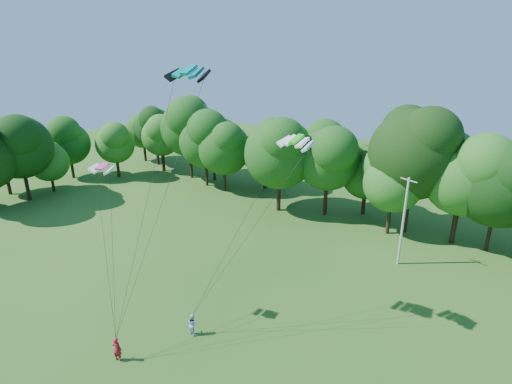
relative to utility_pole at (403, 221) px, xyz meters
The scene contains 9 objects.
utility_pole is the anchor object (origin of this frame).
kite_flyer_left 26.21m from the utility_pole, 113.85° to the right, with size 0.65×0.43×1.77m, color #AD1624.
kite_flyer_right 21.03m from the utility_pole, 114.06° to the right, with size 0.80×0.62×1.64m, color #B5CBFB.
kite_teal 23.78m from the utility_pole, 119.54° to the right, with size 3.01×1.75×0.64m.
kite_green 17.08m from the utility_pole, 104.23° to the right, with size 2.55×1.44×0.55m.
kite_pink 26.33m from the utility_pole, 124.26° to the right, with size 1.93×1.32×0.35m.
tree_back_west 33.26m from the utility_pole, 164.52° to the left, with size 8.16×8.16×11.87m.
tree_back_center 9.47m from the utility_pole, 103.72° to the left, with size 10.58×10.58×15.40m.
tree_flank_west 52.38m from the utility_pole, 164.91° to the right, with size 6.86×6.86×9.97m.
Camera 1 is at (14.48, -6.43, 19.34)m, focal length 28.00 mm.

